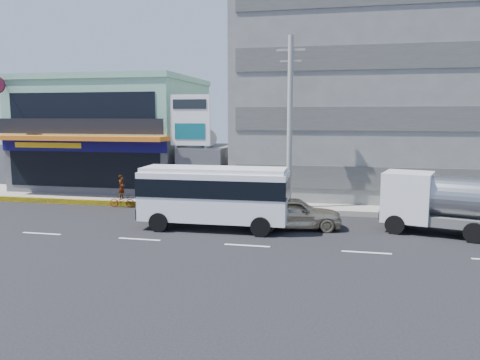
# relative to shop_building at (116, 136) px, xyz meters

# --- Properties ---
(ground) EXTENTS (120.00, 120.00, 0.00)m
(ground) POSITION_rel_shop_building_xyz_m (8.00, -13.95, -4.00)
(ground) COLOR black
(ground) RESTS_ON ground
(sidewalk) EXTENTS (70.00, 5.00, 0.30)m
(sidewalk) POSITION_rel_shop_building_xyz_m (13.00, -4.45, -3.85)
(sidewalk) COLOR gray
(sidewalk) RESTS_ON ground
(shop_building) EXTENTS (12.40, 11.70, 8.00)m
(shop_building) POSITION_rel_shop_building_xyz_m (0.00, 0.00, 0.00)
(shop_building) COLOR #3F3F44
(shop_building) RESTS_ON ground
(concrete_building) EXTENTS (16.00, 12.00, 14.00)m
(concrete_building) POSITION_rel_shop_building_xyz_m (18.00, 1.05, 3.00)
(concrete_building) COLOR gray
(concrete_building) RESTS_ON ground
(gap_structure) EXTENTS (3.00, 6.00, 3.50)m
(gap_structure) POSITION_rel_shop_building_xyz_m (8.00, -1.95, -2.25)
(gap_structure) COLOR #3F3F44
(gap_structure) RESTS_ON ground
(satellite_dish) EXTENTS (1.50, 1.50, 0.15)m
(satellite_dish) POSITION_rel_shop_building_xyz_m (8.00, -2.95, -0.42)
(satellite_dish) COLOR slate
(satellite_dish) RESTS_ON gap_structure
(billboard) EXTENTS (2.60, 0.18, 6.90)m
(billboard) POSITION_rel_shop_building_xyz_m (7.50, -4.75, 0.93)
(billboard) COLOR gray
(billboard) RESTS_ON ground
(utility_pole_near) EXTENTS (1.60, 0.30, 10.00)m
(utility_pole_near) POSITION_rel_shop_building_xyz_m (14.00, -6.55, 1.15)
(utility_pole_near) COLOR #999993
(utility_pole_near) RESTS_ON ground
(minibus) EXTENTS (7.35, 2.68, 3.06)m
(minibus) POSITION_rel_shop_building_xyz_m (10.80, -11.24, -2.17)
(minibus) COLOR white
(minibus) RESTS_ON ground
(sedan) EXTENTS (5.00, 2.78, 1.61)m
(sedan) POSITION_rel_shop_building_xyz_m (14.65, -10.45, -3.19)
(sedan) COLOR #BBAF8F
(sedan) RESTS_ON ground
(tanker_truck) EXTENTS (7.58, 4.03, 2.87)m
(tanker_truck) POSITION_rel_shop_building_xyz_m (22.26, -10.22, -2.46)
(tanker_truck) COLOR silver
(tanker_truck) RESTS_ON ground
(motorcycle_rider) EXTENTS (1.59, 0.62, 2.01)m
(motorcycle_rider) POSITION_rel_shop_building_xyz_m (3.84, -7.15, -3.33)
(motorcycle_rider) COLOR #611A0D
(motorcycle_rider) RESTS_ON ground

